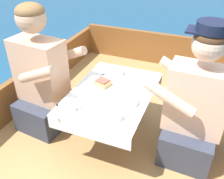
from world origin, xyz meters
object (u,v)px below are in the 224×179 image
(sandwich, at_px, (103,83))
(coffee_cup_starboard, at_px, (82,94))
(coffee_cup_port, at_px, (71,105))
(person_starboard, at_px, (194,109))
(person_port, at_px, (42,81))

(sandwich, height_order, coffee_cup_starboard, coffee_cup_starboard)
(coffee_cup_port, bearing_deg, person_starboard, 24.72)
(sandwich, xyz_separation_m, coffee_cup_port, (-0.08, -0.34, 0.00))
(person_starboard, xyz_separation_m, sandwich, (-0.68, -0.01, 0.06))
(sandwich, bearing_deg, coffee_cup_starboard, -110.07)
(person_port, height_order, sandwich, person_port)
(person_starboard, height_order, sandwich, person_starboard)
(coffee_cup_port, bearing_deg, person_port, 148.22)
(sandwich, xyz_separation_m, coffee_cup_starboard, (-0.07, -0.19, 0.00))
(coffee_cup_port, xyz_separation_m, coffee_cup_starboard, (0.00, 0.15, -0.00))
(person_starboard, height_order, coffee_cup_port, person_starboard)
(person_starboard, relative_size, sandwich, 7.83)
(person_port, xyz_separation_m, coffee_cup_starboard, (0.42, -0.11, 0.05))
(sandwich, relative_size, coffee_cup_starboard, 1.31)
(person_starboard, distance_m, coffee_cup_port, 0.84)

